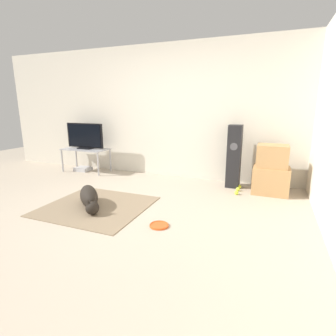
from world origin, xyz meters
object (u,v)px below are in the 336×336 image
floor_speaker (234,157)px  cardboard_box_lower (270,180)px  frisbee (159,225)px  tv (85,136)px  dog (89,197)px  tv_stand (86,151)px  game_console (83,169)px  cardboard_box_upper (272,156)px  tennis_ball_by_boxes (238,189)px  tennis_ball_loose_on_carpet (239,187)px  tennis_ball_near_speaker (236,193)px

floor_speaker → cardboard_box_lower: bearing=-11.5°
frisbee → tv: 3.24m
dog → tv_stand: 2.18m
tv_stand → tv: bearing=90.0°
dog → cardboard_box_lower: 2.86m
dog → tv: tv is taller
frisbee → game_console: bearing=144.6°
cardboard_box_upper → floor_speaker: floor_speaker is taller
tv → cardboard_box_lower: bearing=-1.2°
frisbee → tennis_ball_by_boxes: bearing=67.3°
frisbee → cardboard_box_upper: (1.20, 1.80, 0.61)m
tennis_ball_by_boxes → tennis_ball_loose_on_carpet: 0.15m
tennis_ball_near_speaker → tv_stand: bearing=173.5°
floor_speaker → game_console: 3.28m
cardboard_box_upper → game_console: cardboard_box_upper is taller
game_console → dog: bearing=-48.5°
cardboard_box_lower → floor_speaker: (-0.62, 0.13, 0.33)m
cardboard_box_upper → game_console: (-3.85, 0.09, -0.58)m
frisbee → tennis_ball_by_boxes: (0.71, 1.70, 0.02)m
cardboard_box_upper → tv_stand: size_ratio=0.48×
tv_stand → tennis_ball_loose_on_carpet: (3.25, -0.02, -0.41)m
cardboard_box_upper → game_console: size_ratio=1.50×
frisbee → floor_speaker: floor_speaker is taller
frisbee → game_console: (-2.65, 1.88, 0.03)m
tv → tennis_ball_near_speaker: bearing=-6.6°
tv_stand → tennis_ball_by_boxes: (3.24, -0.17, -0.41)m
tennis_ball_by_boxes → tennis_ball_near_speaker: (0.00, -0.20, 0.00)m
tv_stand → tennis_ball_loose_on_carpet: tv_stand is taller
floor_speaker → tv_stand: 3.12m
tennis_ball_by_boxes → tennis_ball_loose_on_carpet: (0.01, 0.15, 0.00)m
tennis_ball_near_speaker → cardboard_box_lower: bearing=30.9°
cardboard_box_upper → tennis_ball_near_speaker: size_ratio=7.17×
cardboard_box_lower → game_console: 3.86m
tv → tennis_ball_near_speaker: tv is taller
dog → tv: size_ratio=0.83×
dog → tv_stand: tv_stand is taller
dog → tennis_ball_loose_on_carpet: (1.88, 1.65, -0.11)m
frisbee → tennis_ball_near_speaker: (0.71, 1.50, 0.02)m
tennis_ball_near_speaker → tennis_ball_loose_on_carpet: (0.00, 0.35, 0.00)m
cardboard_box_upper → floor_speaker: size_ratio=0.44×
frisbee → tv_stand: 3.17m
cardboard_box_lower → tennis_ball_near_speaker: size_ratio=8.48×
floor_speaker → game_console: floor_speaker is taller
cardboard_box_upper → cardboard_box_lower: bearing=-28.9°
floor_speaker → tv: floor_speaker is taller
cardboard_box_lower → tv_stand: size_ratio=0.57×
tennis_ball_loose_on_carpet → frisbee: bearing=-111.1°
tv → tennis_ball_by_boxes: size_ratio=13.36×
game_console → cardboard_box_lower: bearing=-1.3°
floor_speaker → tv_stand: size_ratio=1.10×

